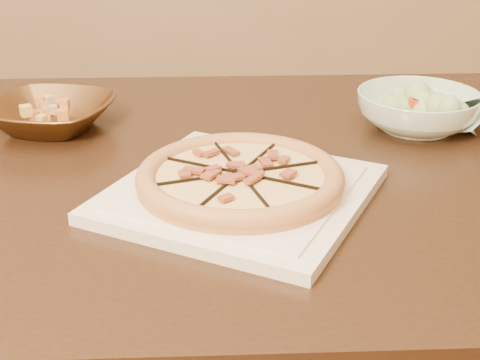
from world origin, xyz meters
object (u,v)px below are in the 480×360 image
(plate, at_px, (240,192))
(pizza, at_px, (240,177))
(dining_table, at_px, (180,210))
(salad_bowl, at_px, (417,111))
(bronze_bowl, at_px, (51,115))

(plate, xyz_separation_m, pizza, (-0.00, -0.00, 0.02))
(dining_table, xyz_separation_m, salad_bowl, (0.41, 0.16, 0.13))
(dining_table, bearing_deg, pizza, -52.70)
(dining_table, height_order, bronze_bowl, bronze_bowl)
(bronze_bowl, distance_m, salad_bowl, 0.66)
(dining_table, relative_size, salad_bowl, 7.22)
(dining_table, height_order, pizza, pizza)
(pizza, height_order, bronze_bowl, bronze_bowl)
(dining_table, xyz_separation_m, plate, (0.11, -0.14, 0.10))
(plate, relative_size, salad_bowl, 2.05)
(plate, height_order, salad_bowl, salad_bowl)
(pizza, bearing_deg, bronze_bowl, 141.97)
(plate, bearing_deg, dining_table, 127.31)
(dining_table, xyz_separation_m, bronze_bowl, (-0.25, 0.14, 0.12))
(plate, height_order, bronze_bowl, bronze_bowl)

